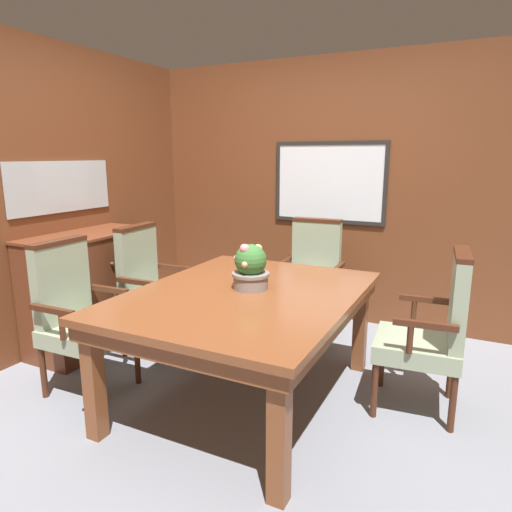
# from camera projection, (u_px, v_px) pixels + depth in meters

# --- Properties ---
(ground_plane) EXTENTS (14.00, 14.00, 0.00)m
(ground_plane) POSITION_uv_depth(u_px,v_px,m) (225.00, 404.00, 2.94)
(ground_plane) COLOR gray
(wall_back) EXTENTS (7.20, 0.08, 2.45)m
(wall_back) POSITION_uv_depth(u_px,v_px,m) (324.00, 192.00, 4.35)
(wall_back) COLOR brown
(wall_back) RESTS_ON ground_plane
(wall_left) EXTENTS (0.08, 7.20, 2.45)m
(wall_left) POSITION_uv_depth(u_px,v_px,m) (21.00, 202.00, 3.44)
(wall_left) COLOR brown
(wall_left) RESTS_ON ground_plane
(dining_table) EXTENTS (1.33, 1.71, 0.73)m
(dining_table) POSITION_uv_depth(u_px,v_px,m) (245.00, 305.00, 2.87)
(dining_table) COLOR brown
(dining_table) RESTS_ON ground_plane
(chair_right_far) EXTENTS (0.54, 0.55, 1.03)m
(chair_right_far) POSITION_uv_depth(u_px,v_px,m) (433.00, 329.00, 2.77)
(chair_right_far) COLOR #472314
(chair_right_far) RESTS_ON ground_plane
(chair_left_far) EXTENTS (0.52, 0.54, 1.03)m
(chair_left_far) POSITION_uv_depth(u_px,v_px,m) (151.00, 286.00, 3.66)
(chair_left_far) COLOR #472314
(chair_left_far) RESTS_ON ground_plane
(chair_left_near) EXTENTS (0.51, 0.53, 1.03)m
(chair_left_near) POSITION_uv_depth(u_px,v_px,m) (78.00, 313.00, 3.04)
(chair_left_near) COLOR #472314
(chair_left_near) RESTS_ON ground_plane
(chair_head_far) EXTENTS (0.54, 0.52, 1.03)m
(chair_head_far) POSITION_uv_depth(u_px,v_px,m) (312.00, 276.00, 3.98)
(chair_head_far) COLOR #472314
(chair_head_far) RESTS_ON ground_plane
(potted_plant) EXTENTS (0.24, 0.24, 0.30)m
(potted_plant) POSITION_uv_depth(u_px,v_px,m) (250.00, 267.00, 2.89)
(potted_plant) COLOR gray
(potted_plant) RESTS_ON dining_table
(sideboard_cabinet) EXTENTS (0.51, 1.07, 0.95)m
(sideboard_cabinet) POSITION_uv_depth(u_px,v_px,m) (91.00, 290.00, 3.78)
(sideboard_cabinet) COLOR brown
(sideboard_cabinet) RESTS_ON ground_plane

